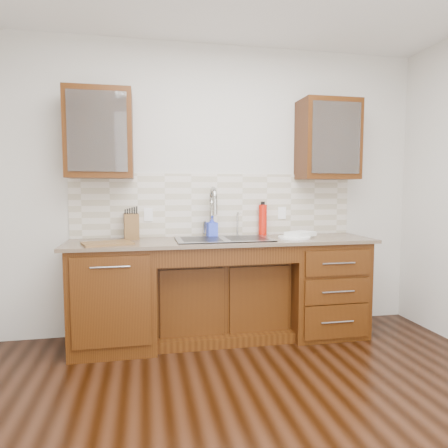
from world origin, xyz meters
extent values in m
cube|color=black|center=(0.00, 0.00, -0.05)|extent=(4.00, 3.50, 0.10)
cube|color=beige|center=(0.00, 1.80, 1.35)|extent=(4.00, 0.10, 2.70)
cube|color=#593014|center=(-0.95, 1.44, 0.44)|extent=(0.70, 0.62, 0.88)
cube|color=#593014|center=(0.00, 1.53, 0.35)|extent=(1.20, 0.44, 0.70)
cube|color=#593014|center=(0.95, 1.44, 0.44)|extent=(0.70, 0.62, 0.88)
cube|color=#84705B|center=(0.00, 1.43, 0.90)|extent=(2.70, 0.65, 0.03)
cube|color=beige|center=(0.00, 1.74, 1.21)|extent=(2.70, 0.02, 0.59)
cube|color=#9E9EA5|center=(0.00, 1.41, 0.83)|extent=(0.84, 0.46, 0.19)
cylinder|color=#999993|center=(-0.07, 1.64, 1.11)|extent=(0.04, 0.04, 0.40)
cylinder|color=#999993|center=(0.18, 1.65, 1.03)|extent=(0.02, 0.02, 0.24)
cube|color=#593014|center=(-1.05, 1.58, 1.83)|extent=(0.55, 0.34, 0.75)
cube|color=#593014|center=(1.05, 1.58, 1.83)|extent=(0.55, 0.34, 0.75)
cube|color=white|center=(-0.65, 1.73, 1.12)|extent=(0.08, 0.01, 0.12)
cube|color=white|center=(0.65, 1.73, 1.12)|extent=(0.08, 0.01, 0.12)
imported|color=blue|center=(-0.07, 1.62, 1.01)|extent=(0.10, 0.10, 0.20)
cylinder|color=red|center=(0.44, 1.67, 1.06)|extent=(0.09, 0.09, 0.30)
cylinder|color=white|center=(0.65, 1.39, 0.92)|extent=(0.34, 0.34, 0.02)
cube|color=silver|center=(0.72, 1.42, 0.94)|extent=(0.31, 0.28, 0.04)
cube|color=#856041|center=(-0.80, 1.63, 1.02)|extent=(0.14, 0.21, 0.23)
cube|color=brown|center=(-0.98, 1.30, 0.92)|extent=(0.44, 0.37, 0.02)
imported|color=silver|center=(-1.10, 1.58, 1.78)|extent=(0.16, 0.16, 0.10)
imported|color=white|center=(-0.94, 1.58, 1.78)|extent=(0.13, 0.13, 0.10)
imported|color=white|center=(0.89, 1.58, 1.77)|extent=(0.14, 0.14, 0.09)
imported|color=silver|center=(1.10, 1.58, 1.78)|extent=(0.12, 0.12, 0.10)
camera|label=1|loc=(-0.68, -2.03, 1.36)|focal=32.00mm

